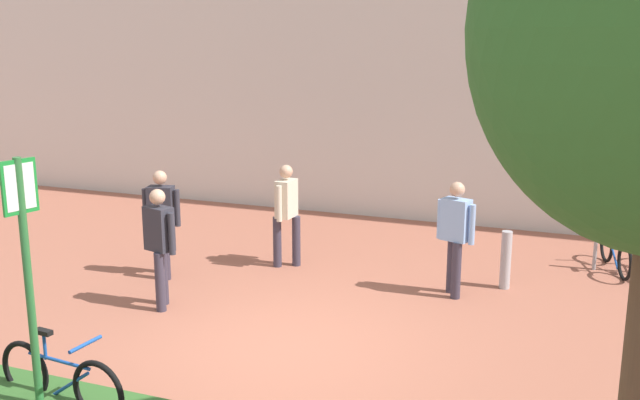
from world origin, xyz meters
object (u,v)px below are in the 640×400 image
person_shirt_blue (286,209)px  person_casual_tan (455,231)px  person_suited_dark (160,241)px  person_suited_navy (162,216)px  parking_sign_post (26,254)px  bollard_steel (506,260)px  bike_at_sign (61,379)px

person_shirt_blue → person_casual_tan: (2.86, -0.38, 0.00)m
person_suited_dark → person_casual_tan: same height
person_shirt_blue → person_suited_navy: bearing=-144.5°
person_suited_navy → person_suited_dark: same height
person_suited_navy → person_suited_dark: size_ratio=1.00×
person_shirt_blue → parking_sign_post: bearing=-93.7°
bollard_steel → person_casual_tan: bearing=-139.1°
bollard_steel → person_suited_navy: size_ratio=0.52×
person_shirt_blue → person_suited_navy: (-1.64, -1.17, 0.00)m
person_suited_dark → person_casual_tan: bearing=27.7°
person_suited_navy → parking_sign_post: bearing=-73.1°
bollard_steel → person_suited_navy: person_suited_navy is taller
bollard_steel → person_shirt_blue: bearing=-176.7°
parking_sign_post → bike_at_sign: size_ratio=1.60×
parking_sign_post → person_suited_navy: size_ratio=1.56×
bike_at_sign → person_suited_navy: bearing=108.9°
bike_at_sign → person_shirt_blue: size_ratio=0.98×
bollard_steel → person_suited_dark: (-4.44, -2.56, 0.53)m
person_suited_navy → person_shirt_blue: bearing=35.5°
person_shirt_blue → person_casual_tan: same height
bollard_steel → person_suited_dark: 5.15m
person_suited_navy → person_suited_dark: bearing=-58.1°
parking_sign_post → person_shirt_blue: size_ratio=1.56×
bike_at_sign → person_shirt_blue: 5.23m
bollard_steel → person_shirt_blue: person_shirt_blue is taller
bike_at_sign → person_suited_navy: 4.30m
person_shirt_blue → person_suited_dark: (-0.90, -2.35, 0.00)m
bike_at_sign → person_casual_tan: (3.12, 4.81, 0.63)m
person_shirt_blue → person_suited_dark: bearing=-110.9°
bollard_steel → person_shirt_blue: 3.58m
bike_at_sign → person_suited_dark: 2.97m
bike_at_sign → person_shirt_blue: (0.26, 5.19, 0.63)m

